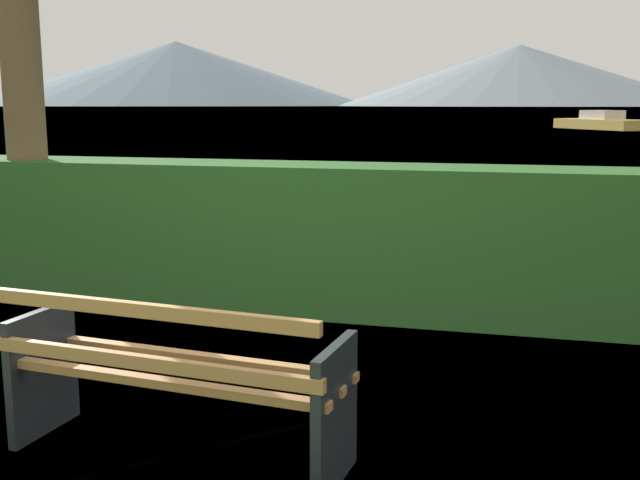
% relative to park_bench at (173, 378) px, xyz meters
% --- Properties ---
extents(ground_plane, '(1400.00, 1400.00, 0.00)m').
position_rel_park_bench_xyz_m(ground_plane, '(0.01, 0.06, -0.43)').
color(ground_plane, '#567A38').
extents(water_surface, '(620.00, 620.00, 0.00)m').
position_rel_park_bench_xyz_m(water_surface, '(0.01, 309.22, -0.43)').
color(water_surface, '#7A99A8').
rests_on(water_surface, ground_plane).
extents(park_bench, '(1.79, 0.75, 0.87)m').
position_rel_park_bench_xyz_m(park_bench, '(0.00, 0.00, 0.00)').
color(park_bench, '#A0703F').
rests_on(park_bench, ground_plane).
extents(hedge_row, '(7.69, 0.78, 1.25)m').
position_rel_park_bench_xyz_m(hedge_row, '(0.01, 2.93, 0.20)').
color(hedge_row, '#285B23').
rests_on(hedge_row, ground_plane).
extents(fishing_boat_near, '(6.19, 7.60, 1.30)m').
position_rel_park_bench_xyz_m(fishing_boat_near, '(7.14, 53.40, 0.04)').
color(fishing_boat_near, gold).
rests_on(fishing_boat_near, water_surface).
extents(distant_hills, '(873.35, 346.49, 63.37)m').
position_rel_park_bench_xyz_m(distant_hills, '(23.09, 592.17, 27.58)').
color(distant_hills, slate).
rests_on(distant_hills, ground_plane).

